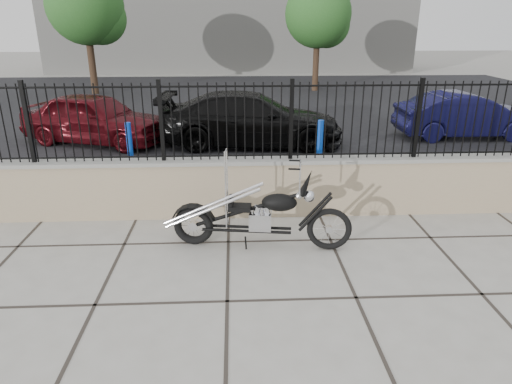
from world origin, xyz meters
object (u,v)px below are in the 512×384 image
(car_red, at_px, (95,118))
(car_black, at_px, (251,119))
(chopper_motorcycle, at_px, (257,200))
(car_blue, at_px, (466,115))

(car_red, height_order, car_black, car_black)
(chopper_motorcycle, relative_size, car_blue, 0.65)
(car_black, relative_size, car_blue, 1.25)
(chopper_motorcycle, relative_size, car_red, 0.62)
(chopper_motorcycle, height_order, car_blue, chopper_motorcycle)
(car_black, xyz_separation_m, car_blue, (5.85, 0.52, -0.06))
(chopper_motorcycle, relative_size, car_black, 0.52)
(chopper_motorcycle, distance_m, car_red, 7.22)
(car_black, bearing_deg, chopper_motorcycle, -177.74)
(chopper_motorcycle, xyz_separation_m, car_black, (0.14, 5.68, -0.05))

